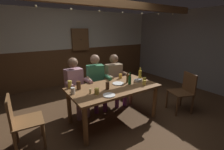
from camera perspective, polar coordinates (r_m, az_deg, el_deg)
The scene contains 28 objects.
ground_plane at distance 3.42m, azimuth -0.05°, elevation -15.43°, with size 7.74×7.74×0.00m, color #4C331E.
back_wall_upper at distance 5.36m, azimuth -16.68°, elevation 15.48°, with size 6.45×0.12×1.22m, color beige.
back_wall_wainscot at distance 5.50m, azimuth -15.67°, elevation 2.98°, with size 6.45×0.12×1.17m, color brown.
side_wall_concrete at distance 5.49m, azimuth 30.26°, elevation 7.81°, with size 0.12×5.26×2.39m, color gray.
ceiling_beam at distance 3.37m, azimuth -5.15°, elevation 24.95°, with size 5.80×0.14×0.16m, color brown.
dining_table at distance 3.09m, azimuth 0.54°, elevation -5.94°, with size 1.72×0.91×0.73m.
person_0 at distance 3.43m, azimuth -13.00°, elevation -3.26°, with size 0.52×0.54×1.23m.
person_1 at distance 3.62m, azimuth -5.69°, elevation -1.67°, with size 0.56×0.56×1.25m.
person_2 at distance 3.87m, azimuth 1.20°, elevation -0.69°, with size 0.56×0.56×1.21m.
chair_empty_near_right at distance 2.82m, azimuth -30.06°, elevation -14.18°, with size 0.47×0.47×0.88m.
chair_empty_near_left at distance 3.86m, azimuth 24.59°, elevation -5.32°, with size 0.56×0.56×0.88m.
table_candle at distance 2.75m, azimuth -7.89°, elevation -5.85°, with size 0.04×0.04×0.08m, color #F9E08C.
condiment_caddy at distance 3.38m, azimuth 9.41°, elevation -1.93°, with size 0.14×0.10×0.05m, color #B2B7BC.
plate_0 at distance 2.65m, azimuth -1.09°, elevation -7.34°, with size 0.21×0.21×0.01m, color white.
plate_1 at distance 3.20m, azimuth 2.26°, elevation -3.09°, with size 0.23×0.23×0.01m, color white.
bottle_0 at distance 3.27m, azimuth 5.63°, elevation -1.20°, with size 0.05×0.05×0.22m.
bottle_1 at distance 3.48m, azimuth 10.14°, elevation 0.09°, with size 0.07×0.07×0.27m.
bottle_2 at distance 3.18m, azimuth 6.46°, elevation -1.80°, with size 0.06×0.06×0.24m.
pint_glass_0 at distance 3.28m, azimuth 11.63°, elevation -1.95°, with size 0.07×0.07×0.12m, color #E5C64C.
pint_glass_1 at distance 2.96m, azimuth -12.03°, elevation -3.68°, with size 0.08×0.08×0.15m, color #4C2D19.
pint_glass_2 at distance 2.78m, azimuth -14.00°, elevation -5.57°, with size 0.07×0.07×0.11m, color white.
pint_glass_3 at distance 2.70m, azimuth -5.59°, elevation -5.88°, with size 0.08×0.08×0.11m, color #E5C64C.
pint_glass_4 at distance 3.17m, azimuth 11.66°, elevation -2.78°, with size 0.06×0.06×0.10m, color #E5C64C.
pint_glass_5 at distance 3.54m, azimuth 3.09°, elevation -0.44°, with size 0.07×0.07×0.10m, color gold.
pint_glass_6 at distance 3.07m, azimuth -15.04°, elevation -3.30°, with size 0.08×0.08×0.14m, color #E5C64C.
pint_glass_7 at distance 2.90m, azimuth -1.64°, elevation -3.89°, with size 0.07×0.07×0.14m, color #4C2D19.
wall_dart_cabinet at distance 5.40m, azimuth -11.48°, elevation 12.53°, with size 0.56×0.15×0.70m.
string_lights at distance 3.30m, azimuth -4.63°, elevation 22.48°, with size 4.55×0.04×0.09m.
Camera 1 is at (-1.60, -2.43, 1.80)m, focal length 25.20 mm.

